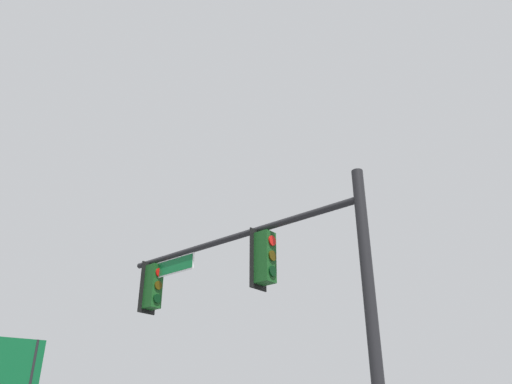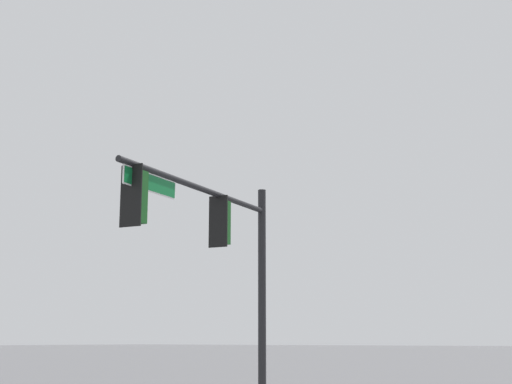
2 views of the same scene
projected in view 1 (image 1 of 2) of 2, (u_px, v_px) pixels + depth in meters
name	position (u px, v px, depth m)	size (l,w,h in m)	color
signal_pole_near	(256.00, 281.00, 10.40)	(6.65, 1.29, 5.80)	black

